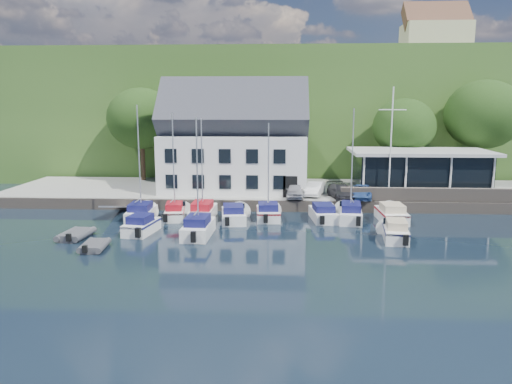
% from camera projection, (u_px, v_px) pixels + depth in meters
% --- Properties ---
extents(ground, '(180.00, 180.00, 0.00)m').
position_uv_depth(ground, '(314.00, 247.00, 33.72)').
color(ground, black).
rests_on(ground, ground).
extents(quay, '(60.00, 13.00, 1.00)m').
position_uv_depth(quay, '(304.00, 193.00, 50.82)').
color(quay, gray).
rests_on(quay, ground).
extents(quay_face, '(60.00, 0.30, 1.00)m').
position_uv_depth(quay_face, '(307.00, 206.00, 44.44)').
color(quay_face, '#685D53').
rests_on(quay_face, ground).
extents(hillside, '(160.00, 75.00, 16.00)m').
position_uv_depth(hillside, '(295.00, 111.00, 93.20)').
color(hillside, '#33551F').
rests_on(hillside, ground).
extents(field_patch, '(50.00, 30.00, 0.30)m').
position_uv_depth(field_patch, '(335.00, 69.00, 99.16)').
color(field_patch, '#525F2F').
rests_on(field_patch, hillside).
extents(farmhouse, '(10.40, 7.00, 8.20)m').
position_uv_depth(farmhouse, '(435.00, 36.00, 80.01)').
color(farmhouse, beige).
rests_on(farmhouse, hillside).
extents(harbor_building, '(14.40, 8.20, 8.70)m').
position_uv_depth(harbor_building, '(235.00, 146.00, 49.35)').
color(harbor_building, white).
rests_on(harbor_building, quay).
extents(club_pavilion, '(13.20, 7.20, 4.10)m').
position_uv_depth(club_pavilion, '(419.00, 171.00, 48.29)').
color(club_pavilion, black).
rests_on(club_pavilion, quay).
extents(seawall, '(18.00, 0.50, 1.20)m').
position_uv_depth(seawall, '(443.00, 195.00, 43.98)').
color(seawall, '#685D53').
rests_on(seawall, quay).
extents(gangway, '(1.20, 6.00, 1.40)m').
position_uv_depth(gangway, '(118.00, 215.00, 43.46)').
color(gangway, silver).
rests_on(gangway, ground).
extents(car_silver, '(1.63, 3.90, 1.32)m').
position_uv_depth(car_silver, '(295.00, 190.00, 45.82)').
color(car_silver, '#B7B7BC').
rests_on(car_silver, quay).
extents(car_white, '(2.30, 4.13, 1.29)m').
position_uv_depth(car_white, '(315.00, 189.00, 46.89)').
color(car_white, silver).
rests_on(car_white, quay).
extents(car_dgrey, '(2.63, 4.72, 1.29)m').
position_uv_depth(car_dgrey, '(341.00, 191.00, 45.50)').
color(car_dgrey, '#29292D').
rests_on(car_dgrey, quay).
extents(car_blue, '(2.39, 4.13, 1.33)m').
position_uv_depth(car_blue, '(361.00, 191.00, 45.37)').
color(car_blue, '#2C4B87').
rests_on(car_blue, quay).
extents(flagpole, '(2.40, 0.20, 10.00)m').
position_uv_depth(flagpole, '(391.00, 144.00, 44.34)').
color(flagpole, white).
rests_on(flagpole, quay).
extents(tree_0, '(7.50, 7.50, 10.25)m').
position_uv_depth(tree_0, '(142.00, 134.00, 55.39)').
color(tree_0, black).
rests_on(tree_0, quay).
extents(tree_1, '(6.65, 6.65, 9.09)m').
position_uv_depth(tree_1, '(193.00, 140.00, 54.87)').
color(tree_1, black).
rests_on(tree_1, quay).
extents(tree_2, '(7.27, 7.27, 9.93)m').
position_uv_depth(tree_2, '(272.00, 137.00, 53.80)').
color(tree_2, black).
rests_on(tree_2, quay).
extents(tree_4, '(6.63, 6.63, 9.06)m').
position_uv_depth(tree_4, '(403.00, 141.00, 53.13)').
color(tree_4, black).
rests_on(tree_4, quay).
extents(tree_5, '(8.04, 8.04, 10.99)m').
position_uv_depth(tree_5, '(482.00, 132.00, 52.56)').
color(tree_5, black).
rests_on(tree_5, quay).
extents(boat_r1_0, '(2.34, 5.81, 9.11)m').
position_uv_depth(boat_r1_0, '(139.00, 166.00, 40.62)').
color(boat_r1_0, white).
rests_on(boat_r1_0, ground).
extents(boat_r1_1, '(2.51, 5.80, 8.39)m').
position_uv_depth(boat_r1_1, '(174.00, 169.00, 41.37)').
color(boat_r1_1, white).
rests_on(boat_r1_1, ground).
extents(boat_r1_2, '(2.05, 6.49, 9.27)m').
position_uv_depth(boat_r1_2, '(202.00, 164.00, 41.02)').
color(boat_r1_2, white).
rests_on(boat_r1_2, ground).
extents(boat_r1_3, '(2.82, 6.01, 1.41)m').
position_uv_depth(boat_r1_3, '(234.00, 213.00, 40.89)').
color(boat_r1_3, white).
rests_on(boat_r1_3, ground).
extents(boat_r1_4, '(2.41, 5.36, 8.77)m').
position_uv_depth(boat_r1_4, '(268.00, 167.00, 40.93)').
color(boat_r1_4, white).
rests_on(boat_r1_4, ground).
extents(boat_r1_5, '(2.65, 6.13, 1.40)m').
position_uv_depth(boat_r1_5, '(323.00, 212.00, 41.36)').
color(boat_r1_5, white).
rests_on(boat_r1_5, ground).
extents(boat_r1_6, '(2.67, 6.93, 9.32)m').
position_uv_depth(boat_r1_6, '(352.00, 165.00, 40.47)').
color(boat_r1_6, white).
rests_on(boat_r1_6, ground).
extents(boat_r1_7, '(2.40, 6.06, 1.50)m').
position_uv_depth(boat_r1_7, '(391.00, 212.00, 40.96)').
color(boat_r1_7, white).
rests_on(boat_r1_7, ground).
extents(boat_r2_0, '(2.64, 5.23, 1.45)m').
position_uv_depth(boat_r2_0, '(141.00, 224.00, 37.20)').
color(boat_r2_0, white).
rests_on(boat_r2_0, ground).
extents(boat_r2_1, '(2.20, 6.38, 9.59)m').
position_uv_depth(boat_r2_1, '(197.00, 171.00, 35.70)').
color(boat_r2_1, white).
rests_on(boat_r2_1, ground).
extents(boat_r2_4, '(2.38, 5.54, 1.49)m').
position_uv_depth(boat_r2_4, '(395.00, 230.00, 35.39)').
color(boat_r2_4, white).
rests_on(boat_r2_4, ground).
extents(dinghy_0, '(2.11, 3.24, 0.72)m').
position_uv_depth(dinghy_0, '(76.00, 233.00, 35.84)').
color(dinghy_0, '#3D3E42').
rests_on(dinghy_0, ground).
extents(dinghy_1, '(1.92, 2.93, 0.65)m').
position_uv_depth(dinghy_1, '(94.00, 245.00, 33.16)').
color(dinghy_1, '#3D3E42').
rests_on(dinghy_1, ground).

